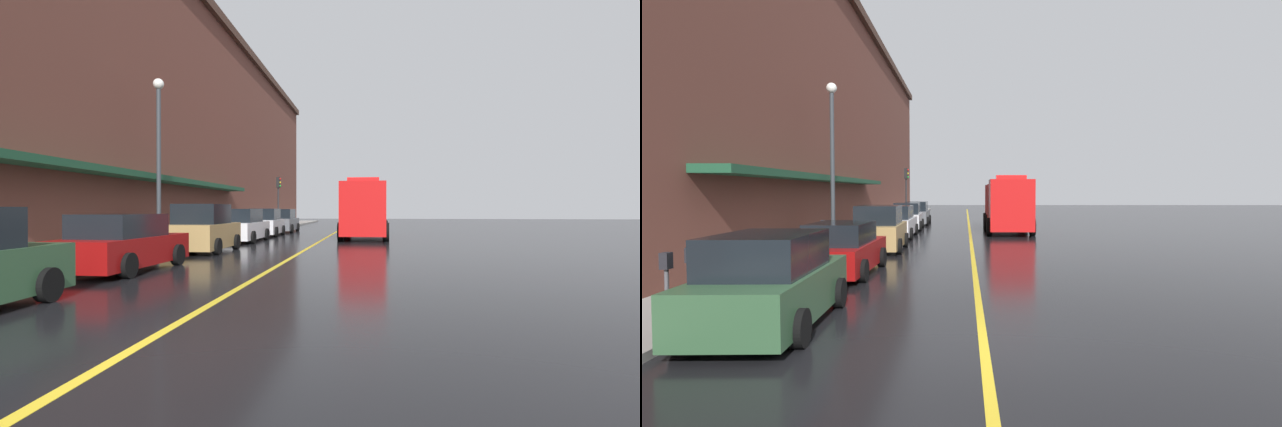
{
  "view_description": "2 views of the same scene",
  "coord_description": "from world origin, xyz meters",
  "views": [
    {
      "loc": [
        2.92,
        -5.14,
        1.7
      ],
      "look_at": [
        -0.81,
        26.59,
        1.42
      ],
      "focal_mm": 26.39,
      "sensor_mm": 36.0,
      "label": 1
    },
    {
      "loc": [
        -0.31,
        -7.76,
        2.52
      ],
      "look_at": [
        -0.51,
        27.27,
        0.92
      ],
      "focal_mm": 27.77,
      "sensor_mm": 36.0,
      "label": 2
    }
  ],
  "objects": [
    {
      "name": "traffic_light_near",
      "position": [
        -5.29,
        34.24,
        3.16
      ],
      "size": [
        0.38,
        0.36,
        4.3
      ],
      "color": "#232326",
      "rests_on": "sidewalk_left"
    },
    {
      "name": "parking_meter_0",
      "position": [
        -5.35,
        1.25,
        1.06
      ],
      "size": [
        0.14,
        0.18,
        1.33
      ],
      "color": "#4C4C51",
      "rests_on": "sidewalk_left"
    },
    {
      "name": "parked_car_1",
      "position": [
        -4.0,
        7.12,
        0.74
      ],
      "size": [
        2.1,
        4.55,
        1.57
      ],
      "rotation": [
        0.0,
        0.0,
        1.55
      ],
      "color": "maroon",
      "rests_on": "ground"
    },
    {
      "name": "ground_plane",
      "position": [
        0.0,
        25.0,
        0.0
      ],
      "size": [
        112.0,
        112.0,
        0.0
      ],
      "primitive_type": "plane",
      "color": "black"
    },
    {
      "name": "parking_meter_2",
      "position": [
        -5.35,
        0.5,
        1.06
      ],
      "size": [
        0.14,
        0.18,
        1.33
      ],
      "color": "#4C4C51",
      "rests_on": "sidewalk_left"
    },
    {
      "name": "parking_meter_1",
      "position": [
        -5.35,
        9.75,
        1.06
      ],
      "size": [
        0.14,
        0.18,
        1.33
      ],
      "color": "#4C4C51",
      "rests_on": "sidewalk_left"
    },
    {
      "name": "lane_center_stripe",
      "position": [
        0.0,
        25.0,
        0.0
      ],
      "size": [
        0.16,
        70.0,
        0.01
      ],
      "primitive_type": "cube",
      "color": "gold",
      "rests_on": "ground"
    },
    {
      "name": "parking_meter_3",
      "position": [
        -5.35,
        29.69,
        1.06
      ],
      "size": [
        0.14,
        0.18,
        1.33
      ],
      "color": "#4C4C51",
      "rests_on": "sidewalk_left"
    },
    {
      "name": "sidewalk_left",
      "position": [
        -6.2,
        25.0,
        0.07
      ],
      "size": [
        2.4,
        70.0,
        0.15
      ],
      "primitive_type": "cube",
      "color": "gray",
      "rests_on": "ground"
    },
    {
      "name": "parked_car_5",
      "position": [
        -3.94,
        29.51,
        0.81
      ],
      "size": [
        1.99,
        4.61,
        1.73
      ],
      "rotation": [
        0.0,
        0.0,
        1.58
      ],
      "color": "#595B60",
      "rests_on": "ground"
    },
    {
      "name": "parked_car_2",
      "position": [
        -3.9,
        12.96,
        0.88
      ],
      "size": [
        2.18,
        4.14,
        1.91
      ],
      "rotation": [
        0.0,
        0.0,
        1.59
      ],
      "color": "#A5844C",
      "rests_on": "ground"
    },
    {
      "name": "fire_truck",
      "position": [
        2.32,
        23.27,
        1.62
      ],
      "size": [
        2.81,
        9.18,
        3.4
      ],
      "rotation": [
        0.0,
        0.0,
        -1.58
      ],
      "color": "red",
      "rests_on": "ground"
    },
    {
      "name": "parked_car_4",
      "position": [
        -4.03,
        24.32,
        0.82
      ],
      "size": [
        2.07,
        4.29,
        1.75
      ],
      "rotation": [
        0.0,
        0.0,
        1.6
      ],
      "color": "silver",
      "rests_on": "ground"
    },
    {
      "name": "brick_building_left",
      "position": [
        -13.48,
        24.0,
        7.37
      ],
      "size": [
        13.34,
        64.0,
        14.72
      ],
      "color": "brown",
      "rests_on": "ground"
    },
    {
      "name": "parked_car_0",
      "position": [
        -3.91,
        1.33,
        0.82
      ],
      "size": [
        2.14,
        4.49,
        1.74
      ],
      "rotation": [
        0.0,
        0.0,
        1.6
      ],
      "color": "#2D5133",
      "rests_on": "ground"
    },
    {
      "name": "street_lamp_left",
      "position": [
        -5.95,
        13.32,
        4.4
      ],
      "size": [
        0.44,
        0.44,
        6.94
      ],
      "color": "#33383D",
      "rests_on": "sidewalk_left"
    },
    {
      "name": "parked_car_3",
      "position": [
        -4.02,
        18.93,
        0.81
      ],
      "size": [
        2.07,
        4.84,
        1.73
      ],
      "rotation": [
        0.0,
        0.0,
        1.58
      ],
      "color": "silver",
      "rests_on": "ground"
    }
  ]
}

